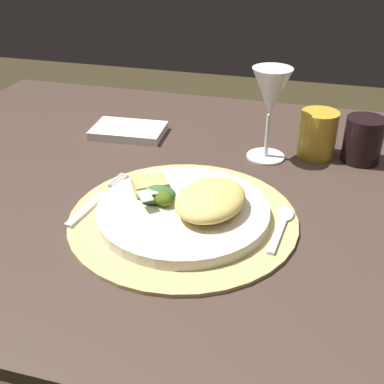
{
  "coord_description": "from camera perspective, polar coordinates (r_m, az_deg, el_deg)",
  "views": [
    {
      "loc": [
        0.13,
        -0.7,
        1.14
      ],
      "look_at": [
        -0.04,
        -0.07,
        0.76
      ],
      "focal_mm": 45.58,
      "sensor_mm": 36.0,
      "label": 1
    }
  ],
  "objects": [
    {
      "name": "salad_greens",
      "position": [
        0.73,
        -3.87,
        -0.39
      ],
      "size": [
        0.07,
        0.07,
        0.03
      ],
      "color": "#2F592E",
      "rests_on": "dinner_plate"
    },
    {
      "name": "fork",
      "position": [
        0.78,
        -11.21,
        -1.02
      ],
      "size": [
        0.03,
        0.17,
        0.0
      ],
      "color": "silver",
      "rests_on": "placemat"
    },
    {
      "name": "spoon",
      "position": [
        0.73,
        10.62,
        -3.36
      ],
      "size": [
        0.03,
        0.13,
        0.01
      ],
      "color": "silver",
      "rests_on": "placemat"
    },
    {
      "name": "pasta_serving",
      "position": [
        0.7,
        2.49,
        -0.92
      ],
      "size": [
        0.12,
        0.14,
        0.04
      ],
      "primitive_type": "ellipsoid",
      "rotation": [
        0.0,
        0.0,
        1.37
      ],
      "color": "#E7C663",
      "rests_on": "dinner_plate"
    },
    {
      "name": "dining_table",
      "position": [
        0.91,
        3.65,
        -8.1
      ],
      "size": [
        1.31,
        0.86,
        0.74
      ],
      "color": "#402F27",
      "rests_on": "ground"
    },
    {
      "name": "dark_tumbler",
      "position": [
        0.94,
        19.37,
        5.78
      ],
      "size": [
        0.07,
        0.07,
        0.08
      ],
      "primitive_type": "cylinder",
      "color": "black",
      "rests_on": "dining_table"
    },
    {
      "name": "napkin",
      "position": [
        1.02,
        -7.43,
        7.12
      ],
      "size": [
        0.15,
        0.1,
        0.02
      ],
      "primitive_type": "cube",
      "rotation": [
        0.0,
        0.0,
        0.06
      ],
      "color": "white",
      "rests_on": "dining_table"
    },
    {
      "name": "wine_glass",
      "position": [
        0.88,
        9.19,
        11.08
      ],
      "size": [
        0.07,
        0.07,
        0.17
      ],
      "color": "silver",
      "rests_on": "dining_table"
    },
    {
      "name": "placemat",
      "position": [
        0.73,
        -1.04,
        -3.06
      ],
      "size": [
        0.34,
        0.34,
        0.01
      ],
      "primitive_type": "cylinder",
      "color": "tan",
      "rests_on": "dining_table"
    },
    {
      "name": "dinner_plate",
      "position": [
        0.73,
        -1.05,
        -2.31
      ],
      "size": [
        0.26,
        0.26,
        0.02
      ],
      "primitive_type": "cylinder",
      "color": "silver",
      "rests_on": "placemat"
    },
    {
      "name": "bread_piece",
      "position": [
        0.76,
        -4.92,
        0.8
      ],
      "size": [
        0.07,
        0.07,
        0.02
      ],
      "primitive_type": "cube",
      "rotation": [
        0.0,
        0.0,
        5.28
      ],
      "color": "tan",
      "rests_on": "dinner_plate"
    },
    {
      "name": "amber_tumbler",
      "position": [
        0.94,
        14.5,
        6.6
      ],
      "size": [
        0.07,
        0.07,
        0.09
      ],
      "primitive_type": "cylinder",
      "color": "gold",
      "rests_on": "dining_table"
    }
  ]
}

